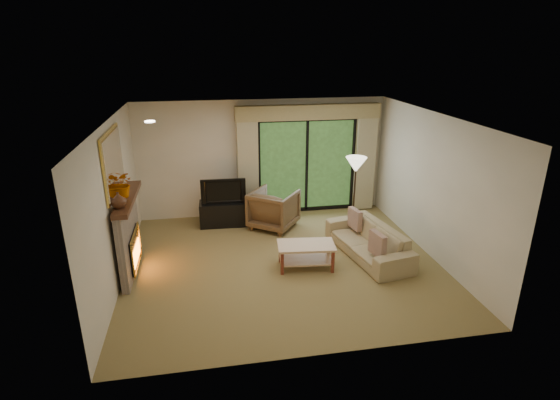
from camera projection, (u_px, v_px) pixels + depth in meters
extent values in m
plane|color=olive|center=(283.00, 263.00, 7.87)|extent=(5.50, 5.50, 0.00)
plane|color=silver|center=(283.00, 118.00, 6.98)|extent=(5.50, 5.50, 0.00)
plane|color=beige|center=(263.00, 158.00, 9.74)|extent=(5.00, 0.00, 5.00)
plane|color=beige|center=(322.00, 265.00, 5.11)|extent=(5.00, 0.00, 5.00)
plane|color=beige|center=(114.00, 205.00, 6.97)|extent=(0.00, 5.00, 5.00)
plane|color=beige|center=(433.00, 186.00, 7.88)|extent=(0.00, 5.00, 5.00)
cube|color=tan|center=(248.00, 165.00, 9.57)|extent=(0.45, 0.18, 2.35)
cube|color=tan|center=(365.00, 160.00, 10.01)|extent=(0.45, 0.18, 2.35)
cube|color=tan|center=(309.00, 112.00, 9.42)|extent=(3.20, 0.24, 0.32)
cube|color=black|center=(224.00, 213.00, 9.43)|extent=(1.06, 0.51, 0.52)
imported|color=black|center=(223.00, 190.00, 9.25)|extent=(0.95, 0.16, 0.54)
imported|color=brown|center=(274.00, 209.00, 9.25)|extent=(1.24, 1.25, 0.82)
imported|color=tan|center=(368.00, 241.00, 8.06)|extent=(1.13, 2.10, 0.58)
cube|color=#4E2B25|center=(377.00, 244.00, 7.45)|extent=(0.18, 0.42, 0.41)
cube|color=#4E2B25|center=(355.00, 219.00, 8.51)|extent=(0.17, 0.41, 0.39)
imported|color=#482818|center=(118.00, 200.00, 6.63)|extent=(0.24, 0.24, 0.25)
imported|color=#B45504|center=(123.00, 184.00, 7.04)|extent=(0.49, 0.45, 0.46)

